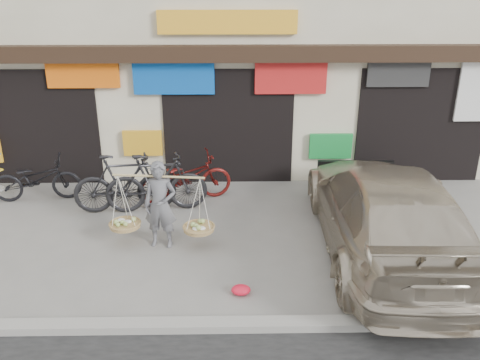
{
  "coord_description": "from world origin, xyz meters",
  "views": [
    {
      "loc": [
        0.07,
        -7.87,
        4.68
      ],
      "look_at": [
        0.23,
        0.9,
        1.09
      ],
      "focal_mm": 38.0,
      "sensor_mm": 36.0,
      "label": 1
    }
  ],
  "objects_px": {
    "bike_1": "(125,183)",
    "suv": "(386,211)",
    "bike_0": "(37,179)",
    "bike_2": "(186,178)",
    "street_vendor": "(161,208)",
    "bike_3": "(156,183)"
  },
  "relations": [
    {
      "from": "bike_0",
      "to": "suv",
      "type": "distance_m",
      "value": 7.38
    },
    {
      "from": "bike_0",
      "to": "bike_3",
      "type": "bearing_deg",
      "value": -110.75
    },
    {
      "from": "bike_0",
      "to": "bike_2",
      "type": "bearing_deg",
      "value": -99.46
    },
    {
      "from": "suv",
      "to": "bike_2",
      "type": "bearing_deg",
      "value": -29.97
    },
    {
      "from": "bike_1",
      "to": "bike_3",
      "type": "bearing_deg",
      "value": -97.72
    },
    {
      "from": "bike_0",
      "to": "bike_1",
      "type": "relative_size",
      "value": 0.89
    },
    {
      "from": "bike_3",
      "to": "suv",
      "type": "relative_size",
      "value": 0.37
    },
    {
      "from": "bike_0",
      "to": "bike_3",
      "type": "xyz_separation_m",
      "value": [
        2.71,
        -0.61,
        0.14
      ]
    },
    {
      "from": "bike_2",
      "to": "bike_1",
      "type": "bearing_deg",
      "value": 96.89
    },
    {
      "from": "street_vendor",
      "to": "bike_2",
      "type": "height_order",
      "value": "street_vendor"
    },
    {
      "from": "bike_1",
      "to": "suv",
      "type": "height_order",
      "value": "suv"
    },
    {
      "from": "street_vendor",
      "to": "bike_3",
      "type": "bearing_deg",
      "value": 107.34
    },
    {
      "from": "street_vendor",
      "to": "bike_0",
      "type": "distance_m",
      "value": 3.65
    },
    {
      "from": "bike_3",
      "to": "bike_0",
      "type": "bearing_deg",
      "value": 69.64
    },
    {
      "from": "bike_0",
      "to": "street_vendor",
      "type": "bearing_deg",
      "value": -132.91
    },
    {
      "from": "bike_0",
      "to": "suv",
      "type": "height_order",
      "value": "suv"
    },
    {
      "from": "bike_0",
      "to": "suv",
      "type": "bearing_deg",
      "value": -116.84
    },
    {
      "from": "bike_0",
      "to": "bike_3",
      "type": "relative_size",
      "value": 0.89
    },
    {
      "from": "street_vendor",
      "to": "bike_0",
      "type": "height_order",
      "value": "street_vendor"
    },
    {
      "from": "bike_1",
      "to": "suv",
      "type": "distance_m",
      "value": 5.24
    },
    {
      "from": "suv",
      "to": "bike_1",
      "type": "bearing_deg",
      "value": -17.94
    },
    {
      "from": "bike_0",
      "to": "bike_1",
      "type": "xyz_separation_m",
      "value": [
        2.05,
        -0.61,
        0.14
      ]
    }
  ]
}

